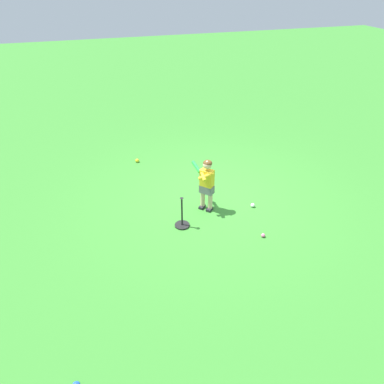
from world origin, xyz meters
TOP-DOWN VIEW (x-y plane):
  - ground_plane at (0.00, 0.00)m, footprint 40.00×40.00m
  - child_batter at (-0.35, 0.28)m, footprint 0.64×0.36m
  - play_ball_center_lawn at (2.06, 1.24)m, footprint 0.09×0.09m
  - play_ball_near_batter at (-1.51, -0.41)m, footprint 0.07×0.07m
  - play_ball_far_left at (-0.58, -0.64)m, footprint 0.08×0.08m
  - batting_tee at (-0.76, 0.89)m, footprint 0.28×0.28m

SIDE VIEW (x-z plane):
  - ground_plane at x=0.00m, z-range 0.00..0.00m
  - play_ball_near_batter at x=-1.51m, z-range 0.00..0.07m
  - play_ball_far_left at x=-0.58m, z-range 0.00..0.08m
  - play_ball_center_lawn at x=2.06m, z-range 0.00..0.09m
  - batting_tee at x=-0.76m, z-range -0.21..0.41m
  - child_batter at x=-0.35m, z-range 0.11..1.19m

